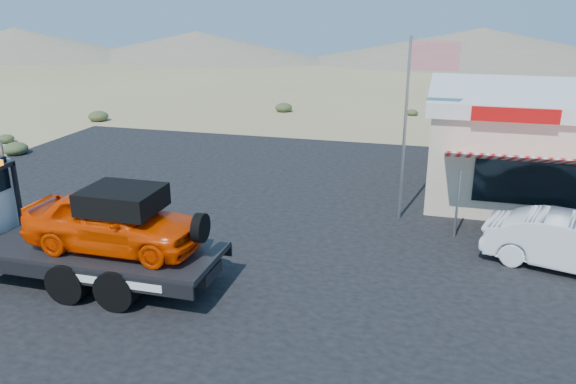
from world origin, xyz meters
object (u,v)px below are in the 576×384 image
Objects in this scene: tow_truck at (45,221)px; white_sedan at (570,243)px; jerky_store at (568,142)px; flagpole at (414,109)px.

tow_truck reaches higher than white_sedan.
tow_truck is at bearing -142.26° from jerky_store.
flagpole is at bearing 37.07° from tow_truck.
white_sedan is (13.42, 4.06, -0.82)m from tow_truck.
white_sedan is at bearing 16.84° from tow_truck.
white_sedan is 6.05m from flagpole.
tow_truck is 1.46× the size of flagpole.
jerky_store is at bearing 7.08° from white_sedan.
flagpole is at bearing 75.04° from white_sedan.
white_sedan is 0.75× the size of flagpole.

